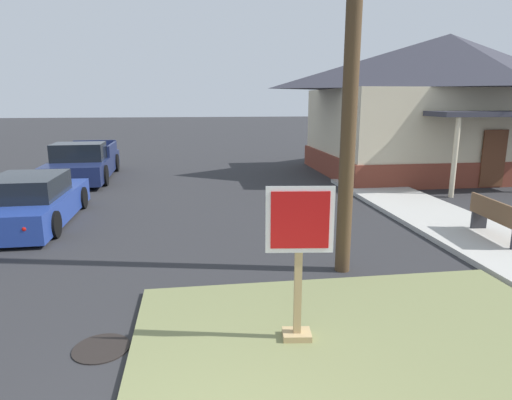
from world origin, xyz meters
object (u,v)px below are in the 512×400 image
(stop_sign, at_px, (299,265))
(manhole_cover, at_px, (101,348))
(street_bench, at_px, (497,217))
(pickup_truck_navy, at_px, (84,164))
(parked_sedan_blue, at_px, (32,202))

(stop_sign, distance_m, manhole_cover, 2.69)
(stop_sign, height_order, manhole_cover, stop_sign)
(manhole_cover, height_order, street_bench, street_bench)
(stop_sign, height_order, street_bench, stop_sign)
(manhole_cover, distance_m, pickup_truck_navy, 12.99)
(manhole_cover, xyz_separation_m, parked_sedan_blue, (-2.84, 6.18, 0.53))
(parked_sedan_blue, height_order, pickup_truck_navy, pickup_truck_navy)
(stop_sign, distance_m, street_bench, 6.18)
(manhole_cover, bearing_deg, pickup_truck_navy, 103.61)
(pickup_truck_navy, bearing_deg, parked_sedan_blue, -88.06)
(stop_sign, xyz_separation_m, street_bench, (5.19, 3.32, -0.48))
(parked_sedan_blue, bearing_deg, pickup_truck_navy, 91.94)
(parked_sedan_blue, distance_m, pickup_truck_navy, 6.44)
(parked_sedan_blue, bearing_deg, manhole_cover, -65.35)
(stop_sign, height_order, pickup_truck_navy, stop_sign)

